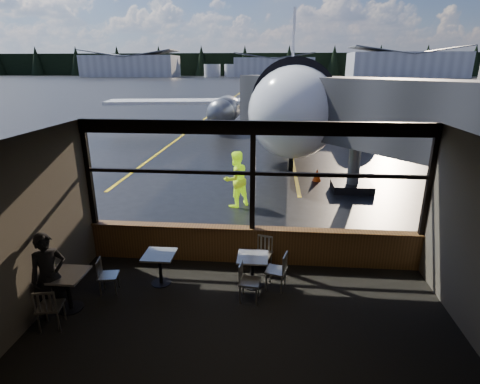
# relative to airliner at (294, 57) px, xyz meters

# --- Properties ---
(ground_plane) EXTENTS (520.00, 520.00, 0.00)m
(ground_plane) POSITION_rel_airliner_xyz_m (-1.78, 99.46, -5.31)
(ground_plane) COLOR black
(ground_plane) RESTS_ON ground
(carpet_floor) EXTENTS (8.00, 6.00, 0.01)m
(carpet_floor) POSITION_rel_airliner_xyz_m (-1.78, -23.54, -5.30)
(carpet_floor) COLOR black
(carpet_floor) RESTS_ON ground
(ceiling) EXTENTS (8.00, 6.00, 0.04)m
(ceiling) POSITION_rel_airliner_xyz_m (-1.78, -23.54, -1.81)
(ceiling) COLOR #38332D
(ceiling) RESTS_ON ground
(wall_left) EXTENTS (0.04, 6.00, 3.50)m
(wall_left) POSITION_rel_airliner_xyz_m (-5.78, -23.54, -3.56)
(wall_left) COLOR #4A443B
(wall_left) RESTS_ON ground
(window_sill) EXTENTS (8.00, 0.28, 0.90)m
(window_sill) POSITION_rel_airliner_xyz_m (-1.78, -20.54, -4.86)
(window_sill) COLOR brown
(window_sill) RESTS_ON ground
(window_header) EXTENTS (8.00, 0.18, 0.30)m
(window_header) POSITION_rel_airliner_xyz_m (-1.78, -20.54, -1.96)
(window_header) COLOR black
(window_header) RESTS_ON ground
(mullion_left) EXTENTS (0.12, 0.12, 2.60)m
(mullion_left) POSITION_rel_airliner_xyz_m (-5.73, -20.54, -3.11)
(mullion_left) COLOR black
(mullion_left) RESTS_ON ground
(mullion_centre) EXTENTS (0.12, 0.12, 2.60)m
(mullion_centre) POSITION_rel_airliner_xyz_m (-1.78, -20.54, -3.11)
(mullion_centre) COLOR black
(mullion_centre) RESTS_ON ground
(mullion_right) EXTENTS (0.12, 0.12, 2.60)m
(mullion_right) POSITION_rel_airliner_xyz_m (2.17, -20.54, -3.11)
(mullion_right) COLOR black
(mullion_right) RESTS_ON ground
(window_transom) EXTENTS (8.00, 0.10, 0.08)m
(window_transom) POSITION_rel_airliner_xyz_m (-1.78, -20.54, -3.01)
(window_transom) COLOR black
(window_transom) RESTS_ON ground
(airliner) EXTENTS (30.34, 35.90, 10.63)m
(airliner) POSITION_rel_airliner_xyz_m (0.00, 0.00, 0.00)
(airliner) COLOR white
(airliner) RESTS_ON ground_plane
(jet_bridge) EXTENTS (9.14, 11.18, 4.88)m
(jet_bridge) POSITION_rel_airliner_xyz_m (1.82, -15.04, -2.87)
(jet_bridge) COLOR #2C2C2E
(jet_bridge) RESTS_ON ground_plane
(cafe_table_near) EXTENTS (0.66, 0.66, 0.73)m
(cafe_table_near) POSITION_rel_airliner_xyz_m (-1.71, -21.61, -4.95)
(cafe_table_near) COLOR #A7A29A
(cafe_table_near) RESTS_ON carpet_floor
(cafe_table_mid) EXTENTS (0.67, 0.67, 0.74)m
(cafe_table_mid) POSITION_rel_airliner_xyz_m (-3.76, -21.70, -4.94)
(cafe_table_mid) COLOR gray
(cafe_table_mid) RESTS_ON carpet_floor
(cafe_table_left) EXTENTS (0.73, 0.73, 0.80)m
(cafe_table_left) POSITION_rel_airliner_xyz_m (-5.30, -22.78, -4.91)
(cafe_table_left) COLOR gray
(cafe_table_left) RESTS_ON carpet_floor
(chair_near_e) EXTENTS (0.58, 0.58, 0.87)m
(chair_near_e) POSITION_rel_airliner_xyz_m (-1.20, -21.67, -4.88)
(chair_near_e) COLOR #A9A599
(chair_near_e) RESTS_ON carpet_floor
(chair_near_w) EXTENTS (0.52, 0.52, 0.87)m
(chair_near_w) POSITION_rel_airliner_xyz_m (-1.74, -22.16, -4.88)
(chair_near_w) COLOR #ACA69B
(chair_near_w) RESTS_ON carpet_floor
(chair_near_n) EXTENTS (0.57, 0.57, 0.85)m
(chair_near_n) POSITION_rel_airliner_xyz_m (-1.51, -20.94, -4.89)
(chair_near_n) COLOR #B8B3A6
(chair_near_n) RESTS_ON carpet_floor
(chair_mid_w) EXTENTS (0.51, 0.51, 0.81)m
(chair_mid_w) POSITION_rel_airliner_xyz_m (-4.75, -22.14, -4.91)
(chair_mid_w) COLOR #AAA599
(chair_mid_w) RESTS_ON carpet_floor
(chair_left_s) EXTENTS (0.57, 0.57, 0.88)m
(chair_left_s) POSITION_rel_airliner_xyz_m (-5.34, -23.33, -4.87)
(chair_left_s) COLOR #ADA89C
(chair_left_s) RESTS_ON carpet_floor
(passenger) EXTENTS (0.76, 0.72, 1.75)m
(passenger) POSITION_rel_airliner_xyz_m (-5.48, -23.00, -4.44)
(passenger) COLOR black
(passenger) RESTS_ON carpet_floor
(ground_crew) EXTENTS (1.20, 1.18, 1.95)m
(ground_crew) POSITION_rel_airliner_xyz_m (-2.58, -16.59, -4.34)
(ground_crew) COLOR #BFF219
(ground_crew) RESTS_ON ground_plane
(cone_nose) EXTENTS (0.37, 0.37, 0.51)m
(cone_nose) POSITION_rel_airliner_xyz_m (0.58, -13.28, -5.06)
(cone_nose) COLOR orange
(cone_nose) RESTS_ON ground_plane
(cone_wing) EXTENTS (0.33, 0.33, 0.46)m
(cone_wing) POSITION_rel_airliner_xyz_m (-5.83, -0.10, -5.08)
(cone_wing) COLOR #DC4A06
(cone_wing) RESTS_ON ground_plane
(hangar_left) EXTENTS (45.00, 18.00, 11.00)m
(hangar_left) POSITION_rel_airliner_xyz_m (-71.78, 159.46, 0.19)
(hangar_left) COLOR silver
(hangar_left) RESTS_ON ground_plane
(hangar_mid) EXTENTS (38.00, 15.00, 10.00)m
(hangar_mid) POSITION_rel_airliner_xyz_m (-1.78, 164.46, -0.31)
(hangar_mid) COLOR silver
(hangar_mid) RESTS_ON ground_plane
(hangar_right) EXTENTS (50.00, 20.00, 12.00)m
(hangar_right) POSITION_rel_airliner_xyz_m (58.22, 157.46, 0.69)
(hangar_right) COLOR silver
(hangar_right) RESTS_ON ground_plane
(fuel_tank_a) EXTENTS (8.00, 8.00, 6.00)m
(fuel_tank_a) POSITION_rel_airliner_xyz_m (-31.78, 161.46, -2.31)
(fuel_tank_a) COLOR silver
(fuel_tank_a) RESTS_ON ground_plane
(fuel_tank_b) EXTENTS (8.00, 8.00, 6.00)m
(fuel_tank_b) POSITION_rel_airliner_xyz_m (-21.78, 161.46, -2.31)
(fuel_tank_b) COLOR silver
(fuel_tank_b) RESTS_ON ground_plane
(fuel_tank_c) EXTENTS (8.00, 8.00, 6.00)m
(fuel_tank_c) POSITION_rel_airliner_xyz_m (-11.78, 161.46, -2.31)
(fuel_tank_c) COLOR silver
(fuel_tank_c) RESTS_ON ground_plane
(treeline) EXTENTS (360.00, 3.00, 12.00)m
(treeline) POSITION_rel_airliner_xyz_m (-1.78, 189.46, 0.69)
(treeline) COLOR black
(treeline) RESTS_ON ground_plane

